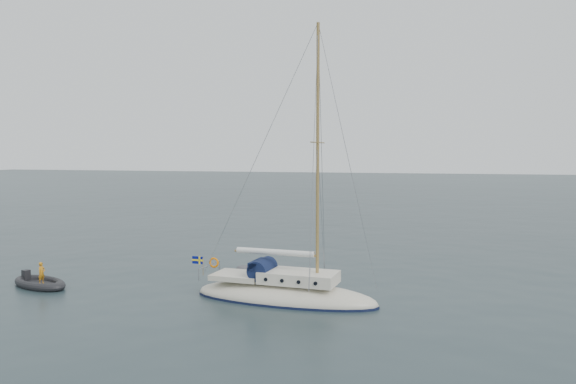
# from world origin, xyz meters

# --- Properties ---
(ground) EXTENTS (300.00, 300.00, 0.00)m
(ground) POSITION_xyz_m (0.00, 0.00, 0.00)
(ground) COLOR black
(ground) RESTS_ON ground
(sailboat) EXTENTS (8.49, 2.55, 12.08)m
(sailboat) POSITION_xyz_m (-1.25, -2.74, 0.91)
(sailboat) COLOR beige
(sailboat) RESTS_ON ground
(dinghy) EXTENTS (2.53, 1.14, 0.36)m
(dinghy) POSITION_xyz_m (-4.09, 1.86, 0.16)
(dinghy) COLOR #535358
(dinghy) RESTS_ON ground
(rib) EXTENTS (3.40, 1.54, 1.20)m
(rib) POSITION_xyz_m (-13.05, -3.42, 0.20)
(rib) COLOR black
(rib) RESTS_ON ground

